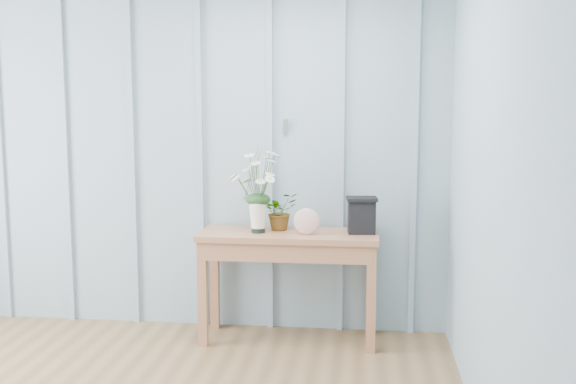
# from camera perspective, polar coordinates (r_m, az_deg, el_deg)

# --- Properties ---
(room_shell) EXTENTS (4.00, 4.50, 2.50)m
(room_shell) POSITION_cam_1_polar(r_m,az_deg,el_deg) (3.64, -16.76, 13.07)
(room_shell) COLOR #8EA6B4
(room_shell) RESTS_ON ground
(sideboard) EXTENTS (1.20, 0.45, 0.75)m
(sideboard) POSITION_cam_1_polar(r_m,az_deg,el_deg) (4.56, 0.07, -4.83)
(sideboard) COLOR #9C6142
(sideboard) RESTS_ON ground
(daisy_vase) EXTENTS (0.41, 0.31, 0.58)m
(daisy_vase) POSITION_cam_1_polar(r_m,az_deg,el_deg) (4.47, -2.56, 1.11)
(daisy_vase) COLOR black
(daisy_vase) RESTS_ON sideboard
(spider_plant) EXTENTS (0.31, 0.30, 0.26)m
(spider_plant) POSITION_cam_1_polar(r_m,az_deg,el_deg) (4.60, -0.68, -1.64)
(spider_plant) COLOR #193C1A
(spider_plant) RESTS_ON sideboard
(felt_disc_vessel) EXTENTS (0.18, 0.08, 0.18)m
(felt_disc_vessel) POSITION_cam_1_polar(r_m,az_deg,el_deg) (4.43, 1.59, -2.52)
(felt_disc_vessel) COLOR #9C4B58
(felt_disc_vessel) RESTS_ON sideboard
(carved_box) EXTENTS (0.21, 0.17, 0.24)m
(carved_box) POSITION_cam_1_polar(r_m,az_deg,el_deg) (4.50, 6.25, -1.94)
(carved_box) COLOR black
(carved_box) RESTS_ON sideboard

